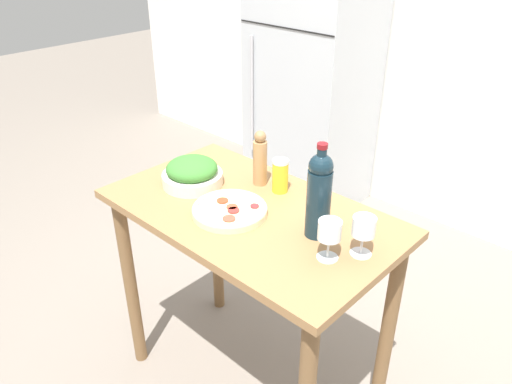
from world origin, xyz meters
TOP-DOWN VIEW (x-y plane):
  - ground_plane at (0.00, 0.00)m, footprint 14.00×14.00m
  - wall_back at (0.00, 1.91)m, footprint 6.40×0.08m
  - refrigerator at (-0.92, 1.56)m, footprint 0.75×0.63m
  - prep_counter at (0.00, 0.00)m, footprint 1.10×0.64m
  - wine_bottle at (0.28, 0.04)m, footprint 0.08×0.08m
  - wine_glass_near at (0.39, -0.05)m, footprint 0.07×0.07m
  - wine_glass_far at (0.45, 0.04)m, footprint 0.07×0.07m
  - pepper_mill at (-0.11, 0.17)m, footprint 0.06×0.06m
  - salad_bowl at (-0.30, -0.02)m, footprint 0.24×0.24m
  - homemade_pizza at (-0.03, -0.07)m, footprint 0.27×0.27m
  - salt_canister at (-0.01, 0.18)m, footprint 0.06×0.06m

SIDE VIEW (x-z plane):
  - ground_plane at x=0.00m, z-range 0.00..0.00m
  - prep_counter at x=0.00m, z-range 0.29..1.22m
  - refrigerator at x=-0.92m, z-range 0.00..1.78m
  - homemade_pizza at x=-0.03m, z-range 0.93..0.96m
  - salad_bowl at x=-0.30m, z-range 0.92..1.04m
  - salt_canister at x=-0.01m, z-range 0.93..1.06m
  - wine_glass_near at x=0.39m, z-range 0.96..1.09m
  - wine_glass_far at x=0.45m, z-range 0.96..1.09m
  - pepper_mill at x=-0.11m, z-range 0.92..1.15m
  - wine_bottle at x=0.28m, z-range 0.92..1.25m
  - wall_back at x=0.00m, z-range 0.00..2.60m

